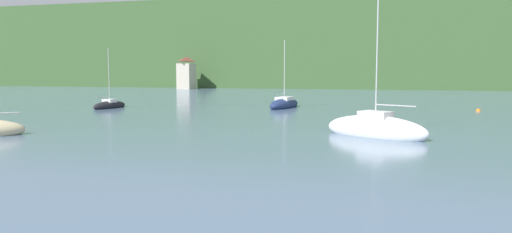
{
  "coord_description": "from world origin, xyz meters",
  "views": [
    {
      "loc": [
        6.75,
        22.6,
        4.18
      ],
      "look_at": [
        0.0,
        47.06,
        1.81
      ],
      "focal_mm": 34.34,
      "sensor_mm": 36.0,
      "label": 1
    }
  ],
  "objects_px": {
    "shore_building_west": "(186,73)",
    "sailboat_mid_3": "(375,129)",
    "sailboat_far_5": "(284,104)",
    "mooring_buoy_near": "(478,111)",
    "sailboat_far_2": "(110,105)"
  },
  "relations": [
    {
      "from": "sailboat_mid_3",
      "to": "mooring_buoy_near",
      "type": "relative_size",
      "value": 21.98
    },
    {
      "from": "shore_building_west",
      "to": "mooring_buoy_near",
      "type": "relative_size",
      "value": 15.21
    },
    {
      "from": "sailboat_mid_3",
      "to": "mooring_buoy_near",
      "type": "bearing_deg",
      "value": -84.2
    },
    {
      "from": "mooring_buoy_near",
      "to": "sailboat_far_2",
      "type": "bearing_deg",
      "value": -170.27
    },
    {
      "from": "mooring_buoy_near",
      "to": "shore_building_west",
      "type": "bearing_deg",
      "value": 137.51
    },
    {
      "from": "shore_building_west",
      "to": "sailboat_mid_3",
      "type": "height_order",
      "value": "sailboat_mid_3"
    },
    {
      "from": "shore_building_west",
      "to": "mooring_buoy_near",
      "type": "height_order",
      "value": "shore_building_west"
    },
    {
      "from": "sailboat_far_2",
      "to": "sailboat_mid_3",
      "type": "distance_m",
      "value": 33.91
    },
    {
      "from": "sailboat_far_2",
      "to": "sailboat_mid_3",
      "type": "height_order",
      "value": "sailboat_mid_3"
    },
    {
      "from": "shore_building_west",
      "to": "mooring_buoy_near",
      "type": "xyz_separation_m",
      "value": [
        54.66,
        -50.07,
        -3.61
      ]
    },
    {
      "from": "sailboat_mid_3",
      "to": "sailboat_far_5",
      "type": "distance_m",
      "value": 24.95
    },
    {
      "from": "shore_building_west",
      "to": "sailboat_far_5",
      "type": "height_order",
      "value": "sailboat_far_5"
    },
    {
      "from": "shore_building_west",
      "to": "sailboat_mid_3",
      "type": "bearing_deg",
      "value": -58.54
    },
    {
      "from": "shore_building_west",
      "to": "sailboat_far_2",
      "type": "height_order",
      "value": "shore_building_west"
    },
    {
      "from": "sailboat_mid_3",
      "to": "mooring_buoy_near",
      "type": "xyz_separation_m",
      "value": [
        9.75,
        23.33,
        -0.49
      ]
    }
  ]
}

